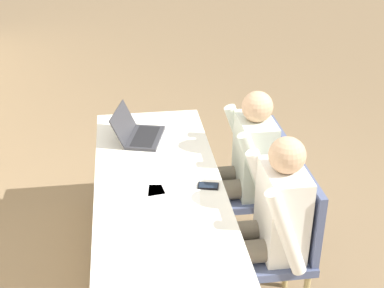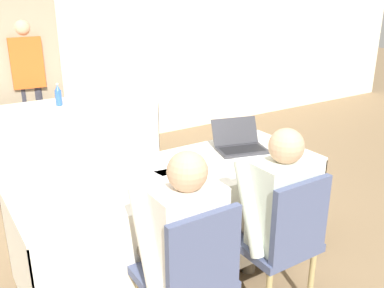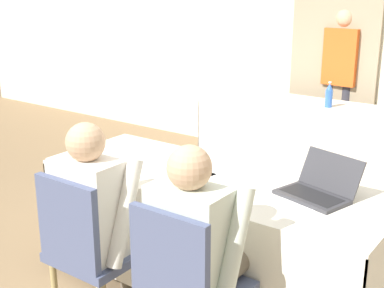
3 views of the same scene
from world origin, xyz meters
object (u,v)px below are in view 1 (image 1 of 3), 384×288
chair_near_right (256,183)px  chair_near_left (283,241)px  person_checkered_shirt (268,220)px  person_white_shirt (242,164)px  cell_phone (208,186)px  laptop (139,133)px

chair_near_right → chair_near_left: bearing=0.0°
person_checkered_shirt → person_white_shirt: bearing=-180.0°
cell_phone → person_checkered_shirt: person_checkered_shirt is taller
laptop → chair_near_right: size_ratio=0.47×
chair_near_left → person_white_shirt: size_ratio=0.78×
cell_phone → chair_near_right: size_ratio=0.15×
cell_phone → chair_near_right: (0.39, -0.40, -0.26)m
chair_near_left → person_checkered_shirt: (0.00, 0.10, 0.16)m
cell_phone → person_checkered_shirt: 0.40m
laptop → chair_near_right: laptop is taller
cell_phone → person_white_shirt: 0.50m
laptop → person_checkered_shirt: size_ratio=0.36×
laptop → cell_phone: (-0.68, -0.37, -0.04)m
chair_near_right → person_checkered_shirt: bearing=-9.2°
laptop → chair_near_left: laptop is taller
chair_near_right → person_white_shirt: size_ratio=0.78×
cell_phone → chair_near_left: 0.54m
cell_phone → chair_near_left: bearing=-108.1°
person_checkered_shirt → chair_near_left: bearing=90.0°
laptop → person_white_shirt: 0.74m
chair_near_left → person_white_shirt: person_white_shirt is taller
laptop → person_white_shirt: person_white_shirt is taller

